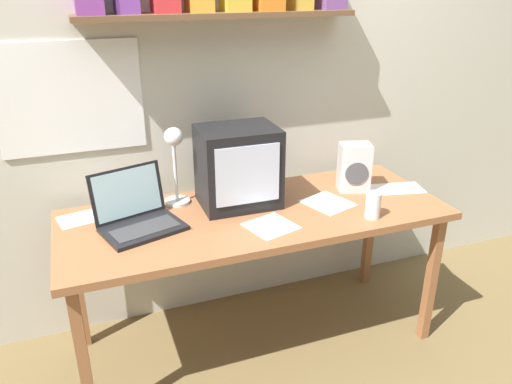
# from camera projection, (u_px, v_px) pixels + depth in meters

# --- Properties ---
(ground_plane) EXTENTS (12.00, 12.00, 0.00)m
(ground_plane) POSITION_uv_depth(u_px,v_px,m) (256.00, 339.00, 2.62)
(ground_plane) COLOR brown
(back_wall) EXTENTS (5.60, 0.24, 2.60)m
(back_wall) POSITION_uv_depth(u_px,v_px,m) (224.00, 72.00, 2.48)
(back_wall) COLOR beige
(back_wall) RESTS_ON ground_plane
(corner_desk) EXTENTS (1.79, 0.69, 0.74)m
(corner_desk) POSITION_uv_depth(u_px,v_px,m) (256.00, 223.00, 2.35)
(corner_desk) COLOR #985E39
(corner_desk) RESTS_ON ground_plane
(crt_monitor) EXTENTS (0.37, 0.29, 0.38)m
(crt_monitor) POSITION_uv_depth(u_px,v_px,m) (238.00, 167.00, 2.34)
(crt_monitor) COLOR black
(crt_monitor) RESTS_ON corner_desk
(laptop) EXTENTS (0.40, 0.36, 0.24)m
(laptop) POSITION_uv_depth(u_px,v_px,m) (136.00, 213.00, 2.17)
(laptop) COLOR black
(laptop) RESTS_ON corner_desk
(desk_lamp) EXTENTS (0.12, 0.15, 0.39)m
(desk_lamp) POSITION_uv_depth(u_px,v_px,m) (175.00, 156.00, 2.29)
(desk_lamp) COLOR white
(desk_lamp) RESTS_ON corner_desk
(juice_glass) EXTENTS (0.07, 0.07, 0.12)m
(juice_glass) POSITION_uv_depth(u_px,v_px,m) (373.00, 206.00, 2.25)
(juice_glass) COLOR white
(juice_glass) RESTS_ON corner_desk
(space_heater) EXTENTS (0.18, 0.15, 0.25)m
(space_heater) POSITION_uv_depth(u_px,v_px,m) (354.00, 167.00, 2.52)
(space_heater) COLOR silver
(space_heater) RESTS_ON corner_desk
(loose_paper_near_laptop) EXTENTS (0.25, 0.27, 0.00)m
(loose_paper_near_laptop) POSITION_uv_depth(u_px,v_px,m) (328.00, 203.00, 2.41)
(loose_paper_near_laptop) COLOR white
(loose_paper_near_laptop) RESTS_ON corner_desk
(loose_paper_near_monitor) EXTENTS (0.24, 0.24, 0.00)m
(loose_paper_near_monitor) POSITION_uv_depth(u_px,v_px,m) (271.00, 226.00, 2.18)
(loose_paper_near_monitor) COLOR silver
(loose_paper_near_monitor) RESTS_ON corner_desk
(open_notebook) EXTENTS (0.30, 0.20, 0.00)m
(open_notebook) POSITION_uv_depth(u_px,v_px,m) (396.00, 189.00, 2.57)
(open_notebook) COLOR white
(open_notebook) RESTS_ON corner_desk
(printed_handout) EXTENTS (0.25, 0.19, 0.00)m
(printed_handout) POSITION_uv_depth(u_px,v_px,m) (84.00, 218.00, 2.26)
(printed_handout) COLOR white
(printed_handout) RESTS_ON corner_desk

